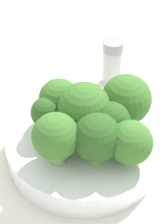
# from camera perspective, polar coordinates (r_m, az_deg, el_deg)

# --- Properties ---
(ground_plane) EXTENTS (3.00, 3.00, 0.00)m
(ground_plane) POSITION_cam_1_polar(r_m,az_deg,el_deg) (0.45, -0.00, -6.37)
(ground_plane) COLOR silver
(bowl) EXTENTS (0.18, 0.18, 0.03)m
(bowl) POSITION_cam_1_polar(r_m,az_deg,el_deg) (0.44, -0.00, -4.95)
(bowl) COLOR silver
(bowl) RESTS_ON ground_plane
(broccoli_floret_0) EXTENTS (0.06, 0.06, 0.06)m
(broccoli_floret_0) POSITION_cam_1_polar(r_m,az_deg,el_deg) (0.43, 6.44, 1.85)
(broccoli_floret_0) COLOR #7A9E5B
(broccoli_floret_0) RESTS_ON bowl
(broccoli_floret_1) EXTENTS (0.05, 0.05, 0.05)m
(broccoli_floret_1) POSITION_cam_1_polar(r_m,az_deg,el_deg) (0.38, 7.09, -4.72)
(broccoli_floret_1) COLOR #84AD66
(broccoli_floret_1) RESTS_ON bowl
(broccoli_floret_2) EXTENTS (0.04, 0.04, 0.05)m
(broccoli_floret_2) POSITION_cam_1_polar(r_m,az_deg,el_deg) (0.40, 4.04, -1.63)
(broccoli_floret_2) COLOR #84AD66
(broccoli_floret_2) RESTS_ON bowl
(broccoli_floret_3) EXTENTS (0.06, 0.06, 0.07)m
(broccoli_floret_3) POSITION_cam_1_polar(r_m,az_deg,el_deg) (0.40, 0.12, 0.53)
(broccoli_floret_3) COLOR #7A9E5B
(broccoli_floret_3) RESTS_ON bowl
(broccoli_floret_4) EXTENTS (0.05, 0.05, 0.06)m
(broccoli_floret_4) POSITION_cam_1_polar(r_m,az_deg,el_deg) (0.38, 1.94, -3.97)
(broccoli_floret_4) COLOR #8EB770
(broccoli_floret_4) RESTS_ON bowl
(broccoli_floret_5) EXTENTS (0.05, 0.05, 0.06)m
(broccoli_floret_5) POSITION_cam_1_polar(r_m,az_deg,el_deg) (0.43, -3.78, 1.83)
(broccoli_floret_5) COLOR #84AD66
(broccoli_floret_5) RESTS_ON bowl
(broccoli_floret_6) EXTENTS (0.04, 0.04, 0.05)m
(broccoli_floret_6) POSITION_cam_1_polar(r_m,az_deg,el_deg) (0.42, -5.70, -0.31)
(broccoli_floret_6) COLOR #84AD66
(broccoli_floret_6) RESTS_ON bowl
(broccoli_floret_7) EXTENTS (0.05, 0.05, 0.06)m
(broccoli_floret_7) POSITION_cam_1_polar(r_m,az_deg,el_deg) (0.38, -4.32, -3.87)
(broccoli_floret_7) COLOR #84AD66
(broccoli_floret_7) RESTS_ON bowl
(pepper_shaker) EXTENTS (0.03, 0.03, 0.07)m
(pepper_shaker) POSITION_cam_1_polar(r_m,az_deg,el_deg) (0.54, 4.32, 7.65)
(pepper_shaker) COLOR #B2B7BC
(pepper_shaker) RESTS_ON ground_plane
(almond_crumb_0) EXTENTS (0.01, 0.01, 0.01)m
(almond_crumb_0) POSITION_cam_1_polar(r_m,az_deg,el_deg) (0.53, -7.63, 2.15)
(almond_crumb_0) COLOR tan
(almond_crumb_0) RESTS_ON ground_plane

